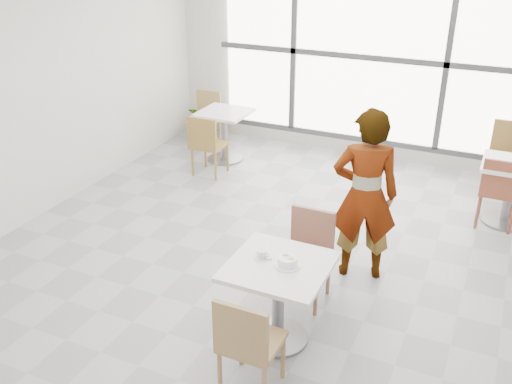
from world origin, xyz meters
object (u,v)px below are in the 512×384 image
at_px(oatmeal_bowl, 288,261).
at_px(bg_chair_left_near, 207,142).
at_px(chair_near, 247,341).
at_px(person, 365,196).
at_px(bg_chair_left_far, 206,115).
at_px(plant_left, 208,118).
at_px(chair_far, 308,249).
at_px(coffee_cup, 262,254).
at_px(bg_chair_right_near, 500,188).
at_px(bg_chair_right_far, 506,150).
at_px(bg_table_left, 224,129).
at_px(main_table, 279,288).
at_px(bg_table_right, 511,185).

relative_size(oatmeal_bowl, bg_chair_left_near, 0.24).
height_order(chair_near, person, person).
distance_m(person, bg_chair_left_far, 4.09).
xyz_separation_m(bg_chair_left_far, plant_left, (-0.17, 0.34, -0.18)).
xyz_separation_m(chair_far, coffee_cup, (-0.17, -0.67, 0.28)).
height_order(bg_chair_right_near, plant_left, bg_chair_right_near).
relative_size(bg_chair_left_far, bg_chair_right_near, 1.00).
bearing_deg(bg_chair_right_far, oatmeal_bowl, -109.01).
height_order(coffee_cup, bg_chair_right_near, bg_chair_right_near).
distance_m(oatmeal_bowl, bg_chair_right_near, 3.22).
xyz_separation_m(oatmeal_bowl, bg_chair_right_near, (1.45, 2.87, -0.29)).
xyz_separation_m(bg_table_left, bg_chair_right_near, (3.81, -0.54, 0.01)).
relative_size(oatmeal_bowl, coffee_cup, 1.32).
bearing_deg(coffee_cup, bg_table_left, 122.16).
relative_size(chair_near, bg_chair_left_near, 1.00).
xyz_separation_m(bg_chair_left_near, bg_chair_left_far, (-0.60, 1.04, 0.00)).
bearing_deg(plant_left, bg_chair_right_near, -16.06).
distance_m(chair_near, bg_table_left, 4.70).
height_order(main_table, bg_chair_left_near, bg_chair_left_near).
xyz_separation_m(bg_chair_left_far, bg_chair_right_far, (4.35, 0.37, 0.00)).
bearing_deg(bg_table_right, coffee_cup, -120.63).
bearing_deg(main_table, bg_chair_left_near, 128.80).
relative_size(chair_near, bg_table_right, 1.16).
bearing_deg(bg_chair_left_near, bg_chair_right_near, -178.69).
bearing_deg(bg_chair_right_near, person, 53.76).
bearing_deg(oatmeal_bowl, bg_table_left, 124.71).
bearing_deg(coffee_cup, bg_table_right, 59.37).
xyz_separation_m(bg_chair_left_near, bg_chair_right_far, (3.75, 1.41, 0.00)).
height_order(chair_far, bg_chair_left_far, same).
bearing_deg(bg_chair_right_far, person, -111.77).
distance_m(person, bg_table_right, 2.22).
distance_m(person, bg_chair_right_far, 3.16).
distance_m(main_table, chair_near, 0.67).
xyz_separation_m(bg_chair_left_near, plant_left, (-0.76, 1.39, -0.18)).
relative_size(chair_near, chair_far, 1.00).
height_order(chair_far, bg_chair_left_near, same).
distance_m(oatmeal_bowl, coffee_cup, 0.24).
bearing_deg(oatmeal_bowl, person, 77.63).
height_order(chair_far, bg_table_right, chair_far).
bearing_deg(bg_chair_left_near, plant_left, -61.18).
height_order(person, bg_chair_right_far, person).
distance_m(bg_table_left, bg_chair_left_far, 0.68).
distance_m(main_table, bg_chair_right_near, 3.25).
distance_m(coffee_cup, bg_chair_right_far, 4.49).
relative_size(main_table, coffee_cup, 5.03).
xyz_separation_m(chair_far, bg_table_left, (-2.29, 2.71, -0.01)).
height_order(main_table, bg_table_right, same).
bearing_deg(bg_table_left, bg_chair_left_near, -85.12).
height_order(chair_near, bg_chair_right_near, same).
distance_m(chair_near, person, 2.01).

